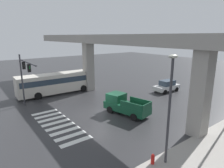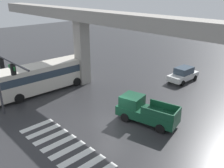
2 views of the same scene
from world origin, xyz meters
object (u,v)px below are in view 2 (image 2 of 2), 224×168
pickup_truck (144,111)px  city_bus (40,76)px  sedan_white (183,74)px  traffic_signal_mast (3,72)px

pickup_truck → city_bus: 12.23m
pickup_truck → city_bus: size_ratio=0.50×
sedan_white → traffic_signal_mast: size_ratio=0.67×
traffic_signal_mast → city_bus: bearing=128.9°
sedan_white → traffic_signal_mast: traffic_signal_mast is taller
pickup_truck → traffic_signal_mast: traffic_signal_mast is taller
pickup_truck → sedan_white: 11.26m
city_bus → traffic_signal_mast: size_ratio=1.67×
pickup_truck → city_bus: bearing=-165.6°
traffic_signal_mast → sedan_white: bearing=75.3°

